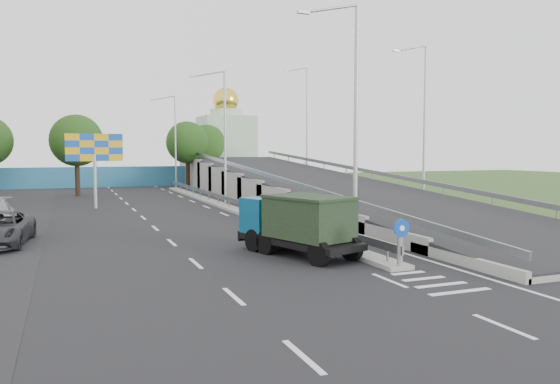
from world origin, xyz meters
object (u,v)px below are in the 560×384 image
sign_bollard (400,242)px  lamp_post_far (174,136)px  lamp_post_mid (223,130)px  dump_truck (297,222)px  lamp_post_near (352,113)px  church (226,143)px  billboard (94,152)px

sign_bollard → lamp_post_far: bearing=89.9°
sign_bollard → lamp_post_mid: lamp_post_mid is taller
dump_truck → lamp_post_far: bearing=67.9°
sign_bollard → lamp_post_near: bearing=88.4°
sign_bollard → church: (10.00, 57.83, 4.28)m
lamp_post_near → lamp_post_mid: same height
lamp_post_near → sign_bollard: bearing=-91.6°
lamp_post_near → church: bearing=79.6°
lamp_post_near → lamp_post_mid: bearing=90.0°
church → dump_truck: 55.29m
lamp_post_near → billboard: (-9.11, 22.00, -1.62)m
sign_bollard → lamp_post_mid: (0.11, 23.83, 4.77)m
lamp_post_near → dump_truck: lamp_post_near is taller
sign_bollard → lamp_post_near: size_ratio=0.17×
lamp_post_near → billboard: lamp_post_near is taller
lamp_post_mid → billboard: (-9.11, 2.00, -1.62)m
lamp_post_near → lamp_post_far: bearing=90.0°
lamp_post_mid → dump_truck: lamp_post_mid is taller
lamp_post_near → church: 54.90m
lamp_post_near → lamp_post_far: (0.00, 40.00, 0.00)m
dump_truck → lamp_post_near: bearing=-24.1°
lamp_post_near → dump_truck: 5.03m
lamp_post_far → billboard: bearing=-116.8°
sign_bollard → lamp_post_near: 6.12m
lamp_post_near → billboard: 23.87m
lamp_post_mid → lamp_post_far: same height
sign_bollard → lamp_post_mid: 24.30m
sign_bollard → billboard: billboard is taller
lamp_post_near → lamp_post_mid: 20.00m
billboard → church: bearing=59.3°
billboard → lamp_post_far: bearing=63.2°
lamp_post_near → dump_truck: size_ratio=1.68×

